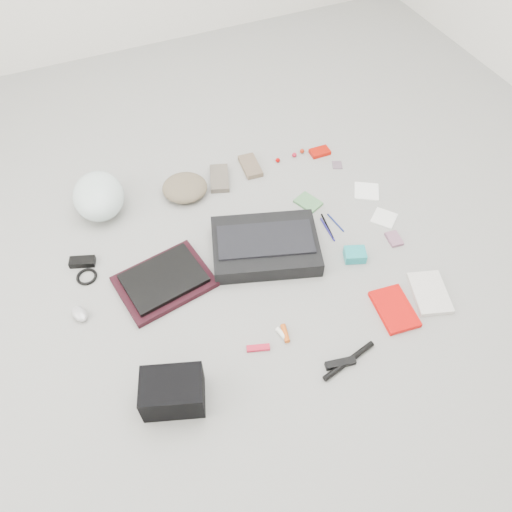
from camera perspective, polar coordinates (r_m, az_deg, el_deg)
name	(u,v)px	position (r m, az deg, el deg)	size (l,w,h in m)	color
ground_plane	(256,263)	(2.23, 0.00, -0.79)	(4.00, 4.00, 0.00)	gray
messenger_bag	(265,246)	(2.24, 1.07, 1.16)	(0.47, 0.33, 0.08)	black
bag_flap	(265,239)	(2.20, 1.09, 1.90)	(0.42, 0.19, 0.01)	black
laptop_sleeve	(164,282)	(2.19, -10.42, -2.90)	(0.38, 0.29, 0.03)	black
laptop	(164,278)	(2.17, -10.51, -2.54)	(0.32, 0.24, 0.02)	black
bike_helmet	(99,196)	(2.49, -17.54, 6.56)	(0.24, 0.30, 0.18)	white
beanie	(185,188)	(2.52, -8.14, 7.74)	(0.22, 0.21, 0.08)	#6F614B
mitten_left	(219,178)	(2.58, -4.20, 8.85)	(0.09, 0.19, 0.03)	#675E51
mitten_right	(250,166)	(2.65, -0.65, 10.25)	(0.09, 0.17, 0.03)	#74604C
power_brick	(82,262)	(2.34, -19.23, -0.63)	(0.11, 0.05, 0.03)	black
cable_coil	(87,277)	(2.30, -18.78, -2.25)	(0.09, 0.09, 0.01)	black
mouse	(80,314)	(2.18, -19.52, -6.25)	(0.05, 0.09, 0.03)	#B0B0B2
camera_bag	(173,392)	(1.87, -9.49, -15.08)	(0.22, 0.15, 0.14)	black
multitool	(258,348)	(1.99, 0.25, -10.47)	(0.09, 0.03, 0.01)	red
toiletry_tube_white	(282,334)	(2.02, 3.03, -8.95)	(0.02, 0.02, 0.07)	white
toiletry_tube_orange	(285,333)	(2.02, 3.35, -8.81)	(0.02, 0.02, 0.08)	#D15414
u_lock	(340,363)	(1.98, 9.62, -11.99)	(0.12, 0.03, 0.02)	black
bike_pump	(349,361)	(2.00, 10.56, -11.69)	(0.02, 0.02, 0.25)	black
book_red	(394,309)	(2.16, 15.53, -5.87)	(0.14, 0.21, 0.02)	red
book_white	(430,293)	(2.25, 19.22, -4.00)	(0.14, 0.21, 0.02)	silver
notepad	(308,202)	(2.48, 5.99, 6.10)	(0.09, 0.12, 0.01)	#4E8550
pen_blue	(327,229)	(2.37, 8.17, 3.03)	(0.01, 0.01, 0.15)	navy
pen_black	(327,226)	(2.39, 8.15, 3.41)	(0.01, 0.01, 0.16)	black
pen_navy	(336,223)	(2.41, 9.08, 3.79)	(0.01, 0.01, 0.13)	navy
accordion_wallet	(355,255)	(2.27, 11.23, 0.15)	(0.09, 0.07, 0.05)	teal
card_deck	(394,239)	(2.39, 15.50, 1.90)	(0.06, 0.08, 0.02)	#98637E
napkin_top	(367,191)	(2.58, 12.53, 7.24)	(0.12, 0.12, 0.01)	white
napkin_bottom	(384,218)	(2.48, 14.43, 4.23)	(0.11, 0.11, 0.01)	white
lollipop_a	(278,160)	(2.69, 2.50, 10.88)	(0.02, 0.02, 0.02)	#BC0100
lollipop_b	(294,155)	(2.72, 4.40, 11.45)	(0.03, 0.03, 0.03)	red
lollipop_c	(302,151)	(2.75, 5.29, 11.86)	(0.02, 0.02, 0.02)	#A31F0A
altoids_tin	(320,152)	(2.76, 7.30, 11.72)	(0.10, 0.07, 0.02)	red
stamp_sheet	(337,165)	(2.70, 9.27, 10.23)	(0.05, 0.06, 0.00)	slate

